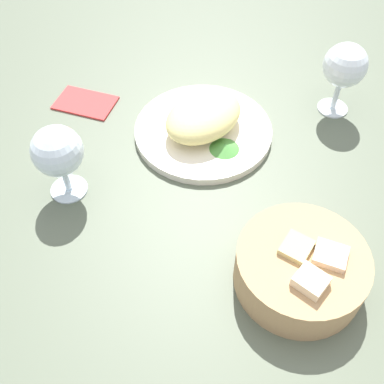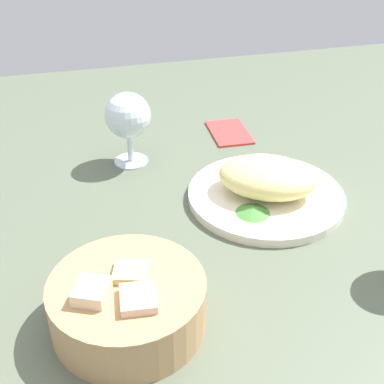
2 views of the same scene
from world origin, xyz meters
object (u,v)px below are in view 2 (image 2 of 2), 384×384
folded_napkin (229,131)px  bread_basket (128,303)px  plate (266,196)px  wine_glass_near (128,118)px

folded_napkin → bread_basket: bearing=-28.9°
plate → bread_basket: bread_basket is taller
plate → bread_basket: 31.96cm
wine_glass_near → folded_napkin: 22.70cm
wine_glass_near → folded_napkin: bearing=-162.8°
plate → wine_glass_near: 26.48cm
wine_glass_near → bread_basket: bearing=80.5°
bread_basket → wine_glass_near: wine_glass_near is taller
bread_basket → folded_napkin: 51.25cm
bread_basket → wine_glass_near: 38.37cm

